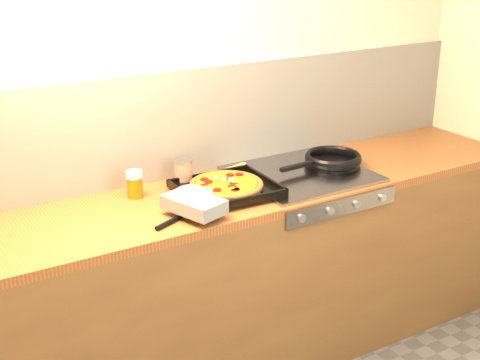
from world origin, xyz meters
TOP-DOWN VIEW (x-y plane):
  - room_shell at (0.00, 1.39)m, footprint 3.20×3.20m
  - counter_run at (0.00, 1.10)m, footprint 3.20×0.62m
  - stovetop at (0.45, 1.10)m, footprint 0.60×0.56m
  - pizza_on_tray at (-0.04, 1.04)m, footprint 0.55×0.47m
  - frying_pan at (0.64, 1.11)m, footprint 0.47×0.29m
  - tomato_can at (-0.09, 1.27)m, footprint 0.10×0.10m
  - juice_glass at (-0.33, 1.25)m, footprint 0.08×0.08m
  - wooden_spoon at (0.18, 1.33)m, footprint 0.30×0.09m
  - black_spatula at (-0.26, 0.94)m, footprint 0.28×0.16m

SIDE VIEW (x-z plane):
  - counter_run at x=0.00m, z-range 0.00..0.90m
  - stovetop at x=0.45m, z-range 0.90..0.92m
  - black_spatula at x=-0.26m, z-range 0.90..0.92m
  - wooden_spoon at x=0.18m, z-range 0.90..0.92m
  - frying_pan at x=0.64m, z-range 0.92..0.96m
  - pizza_on_tray at x=-0.04m, z-range 0.91..0.98m
  - tomato_can at x=-0.09m, z-range 0.90..1.02m
  - juice_glass at x=-0.33m, z-range 0.90..1.02m
  - room_shell at x=0.00m, z-range -0.45..2.75m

